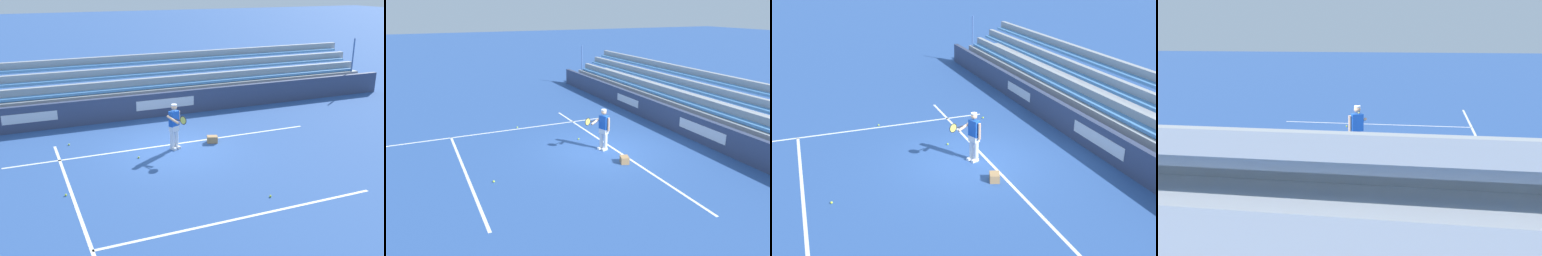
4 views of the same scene
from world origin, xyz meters
The scene contains 12 objects.
ground_plane centered at (0.00, 0.00, 0.00)m, with size 160.00×160.00×0.00m, color #2D5193.
court_baseline_white centered at (0.00, -0.50, 0.00)m, with size 12.00×0.10×0.01m, color white.
court_sideline_white centered at (4.11, 4.00, 0.00)m, with size 0.10×12.00×0.01m, color white.
court_service_line_white centered at (0.00, 5.50, 0.00)m, with size 8.22×0.10×0.01m, color white.
back_wall_sponsor_board centered at (0.00, -4.33, 0.55)m, with size 27.36×0.25×1.10m.
bleacher_stand centered at (0.00, -6.16, 0.73)m, with size 25.99×2.40×2.95m.
tennis_player centered at (-0.02, -0.04, 0.89)m, with size 0.57×1.08×1.71m.
ball_box_cardboard centered at (-1.61, -0.12, 0.13)m, with size 0.40×0.30×0.26m, color #A87F51.
tennis_ball_far_left centered at (3.59, -1.92, 0.03)m, with size 0.07×0.07×0.07m, color #CCE533.
tennis_ball_on_baseline centered at (-1.19, 4.75, 0.03)m, with size 0.07×0.07×0.07m, color #CCE533.
tennis_ball_toward_net centered at (4.29, 2.38, 0.03)m, with size 0.07×0.07×0.07m, color #CCE533.
tennis_ball_midcourt centered at (1.50, 0.36, 0.03)m, with size 0.07×0.07×0.07m, color #CCE533.
Camera 1 is at (5.44, 14.72, 5.98)m, focal length 42.00 mm.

